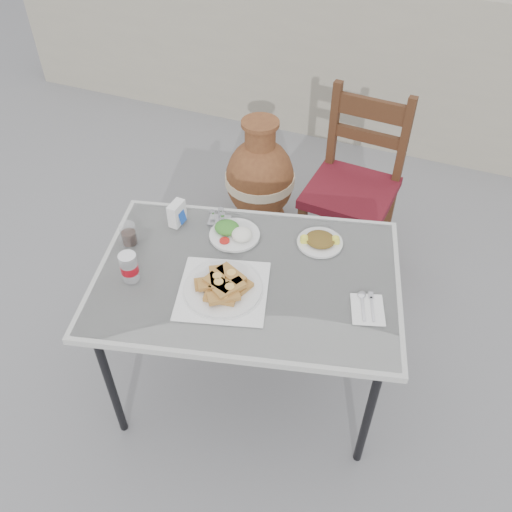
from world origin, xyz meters
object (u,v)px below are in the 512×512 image
at_px(pide_plate, 223,285).
at_px(salad_rice_plate, 234,232).
at_px(chair, 353,185).
at_px(cafe_table, 247,283).
at_px(soda_can, 129,267).
at_px(cola_glass, 129,235).
at_px(napkin_holder, 177,213).
at_px(salad_chopped_plate, 320,241).
at_px(terracotta_urn, 260,180).
at_px(condiment_caddy, 219,218).

relative_size(pide_plate, salad_rice_plate, 1.94).
bearing_deg(pide_plate, chair, 78.03).
height_order(cafe_table, soda_can, soda_can).
relative_size(salad_rice_plate, cola_glass, 2.27).
distance_m(soda_can, cola_glass, 0.23).
relative_size(salad_rice_plate, chair, 0.21).
height_order(soda_can, napkin_holder, soda_can).
bearing_deg(salad_chopped_plate, terracotta_urn, 125.64).
xyz_separation_m(chair, terracotta_urn, (-0.61, 0.10, -0.19)).
distance_m(salad_rice_plate, napkin_holder, 0.28).
xyz_separation_m(salad_rice_plate, cola_glass, (-0.41, -0.21, 0.02)).
xyz_separation_m(pide_plate, napkin_holder, (-0.37, 0.31, 0.02)).
xyz_separation_m(salad_rice_plate, chair, (0.35, 0.87, -0.24)).
bearing_deg(cola_glass, napkin_holder, 56.92).
relative_size(condiment_caddy, terracotta_urn, 0.15).
height_order(cafe_table, napkin_holder, napkin_holder).
relative_size(salad_rice_plate, terracotta_urn, 0.29).
bearing_deg(salad_rice_plate, pide_plate, -73.83).
bearing_deg(salad_rice_plate, cafe_table, -53.57).
relative_size(salad_chopped_plate, napkin_holder, 1.84).
bearing_deg(salad_rice_plate, salad_chopped_plate, 14.40).
relative_size(cola_glass, chair, 0.09).
distance_m(napkin_holder, terracotta_urn, 1.10).
bearing_deg(terracotta_urn, pide_plate, -74.65).
relative_size(salad_rice_plate, soda_can, 1.74).
distance_m(salad_chopped_plate, cola_glass, 0.84).
relative_size(salad_chopped_plate, cola_glass, 2.02).
distance_m(pide_plate, salad_rice_plate, 0.34).
bearing_deg(cola_glass, salad_rice_plate, 27.72).
xyz_separation_m(cafe_table, salad_chopped_plate, (0.22, 0.29, 0.07)).
height_order(salad_chopped_plate, cola_glass, cola_glass).
xyz_separation_m(cola_glass, terracotta_urn, (0.14, 1.19, -0.45)).
bearing_deg(pide_plate, condiment_caddy, 116.93).
xyz_separation_m(napkin_holder, condiment_caddy, (0.17, 0.07, -0.03)).
xyz_separation_m(pide_plate, salad_chopped_plate, (0.28, 0.42, -0.02)).
height_order(cafe_table, salad_rice_plate, salad_rice_plate).
xyz_separation_m(condiment_caddy, terracotta_urn, (-0.16, 0.92, -0.43)).
height_order(cafe_table, condiment_caddy, condiment_caddy).
bearing_deg(salad_chopped_plate, salad_rice_plate, -165.60).
relative_size(pide_plate, salad_chopped_plate, 2.18).
height_order(salad_rice_plate, napkin_holder, napkin_holder).
xyz_separation_m(cafe_table, pide_plate, (-0.05, -0.12, 0.09)).
relative_size(cola_glass, condiment_caddy, 0.87).
xyz_separation_m(cafe_table, salad_rice_plate, (-0.15, 0.20, 0.07)).
xyz_separation_m(salad_rice_plate, salad_chopped_plate, (0.37, 0.10, -0.00)).
distance_m(cola_glass, condiment_caddy, 0.41).
relative_size(pide_plate, condiment_caddy, 3.84).
relative_size(cafe_table, chair, 1.35).
relative_size(salad_chopped_plate, soda_can, 1.55).
distance_m(salad_rice_plate, condiment_caddy, 0.12).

